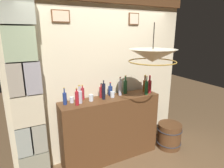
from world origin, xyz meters
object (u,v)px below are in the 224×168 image
Objects in this scene: liquor_bottle_tequila at (125,86)px; liquor_bottle_rum at (104,91)px; liquor_bottle_gin at (149,86)px; glass_tumbler_rocks at (91,98)px; liquor_bottle_vodka at (65,98)px; liquor_bottle_amaro at (146,88)px; pendant_lamp at (153,56)px; liquor_bottle_vermouth at (80,96)px; glass_tumbler_shot at (112,94)px; glass_tumbler_highball at (72,100)px; liquor_bottle_mezcal at (145,85)px; liquor_bottle_bourbon at (120,88)px; liquor_bottle_scotch at (83,93)px; liquor_bottle_rye at (101,92)px; liquor_bottle_brandy at (110,90)px; liquor_bottle_whiskey at (77,98)px; wooden_barrel at (169,135)px.

liquor_bottle_tequila reaches higher than liquor_bottle_rum.
liquor_bottle_gin reaches higher than glass_tumbler_rocks.
liquor_bottle_amaro is at bearing -6.79° from liquor_bottle_vodka.
pendant_lamp is (-0.46, -0.60, 0.62)m from liquor_bottle_gin.
liquor_bottle_vodka is at bearing 173.21° from liquor_bottle_amaro.
liquor_bottle_vermouth reaches higher than glass_tumbler_shot.
liquor_bottle_rum is at bearing -8.83° from glass_tumbler_highball.
liquor_bottle_bourbon is (-0.50, 0.02, 0.01)m from liquor_bottle_mezcal.
liquor_bottle_rye is (0.30, -0.04, -0.01)m from liquor_bottle_scotch.
pendant_lamp reaches higher than liquor_bottle_brandy.
liquor_bottle_amaro reaches higher than glass_tumbler_rocks.
liquor_bottle_bourbon is (-0.54, 0.11, 0.01)m from liquor_bottle_gin.
liquor_bottle_amaro is 0.61m from glass_tumbler_shot.
liquor_bottle_amaro reaches higher than glass_tumbler_highball.
liquor_bottle_mezcal reaches higher than liquor_bottle_brandy.
glass_tumbler_highball is (-0.29, 0.06, -0.01)m from glass_tumbler_rocks.
liquor_bottle_vodka is at bearing 177.94° from glass_tumbler_shot.
pendant_lamp is at bearing -93.54° from liquor_bottle_tequila.
liquor_bottle_mezcal is 1.22m from liquor_bottle_vermouth.
liquor_bottle_whiskey is at bearing -175.83° from liquor_bottle_mezcal.
liquor_bottle_amaro is 1.43× the size of liquor_bottle_brandy.
liquor_bottle_vermouth is 0.45× the size of pendant_lamp.
liquor_bottle_whiskey is (-0.15, -0.20, 0.01)m from liquor_bottle_scotch.
liquor_bottle_rye is at bearing 175.68° from liquor_bottle_mezcal.
liquor_bottle_amaro reaches higher than liquor_bottle_tequila.
liquor_bottle_rum is 1.30× the size of liquor_bottle_rye.
glass_tumbler_rocks is at bearing -179.91° from glass_tumbler_shot.
liquor_bottle_tequila is (1.07, 0.05, 0.03)m from liquor_bottle_vodka.
liquor_bottle_amaro is at bearing -150.19° from liquor_bottle_gin.
liquor_bottle_bourbon reaches higher than liquor_bottle_brandy.
liquor_bottle_gin reaches higher than glass_tumbler_shot.
glass_tumbler_shot is (0.38, 0.00, -0.00)m from glass_tumbler_rocks.
glass_tumbler_shot is 0.20× the size of wooden_barrel.
liquor_bottle_rum is at bearing -144.53° from liquor_bottle_brandy.
liquor_bottle_brandy is (-0.28, 0.03, -0.04)m from liquor_bottle_tequila.
pendant_lamp is at bearing -47.94° from liquor_bottle_scotch.
liquor_bottle_brandy is at bearing 156.76° from liquor_bottle_amaro.
liquor_bottle_gin is 1.31× the size of liquor_bottle_rye.
liquor_bottle_gin is 1.19m from liquor_bottle_scotch.
glass_tumbler_highball is 2.02m from wooden_barrel.
liquor_bottle_rum is 0.23m from liquor_bottle_brandy.
glass_tumbler_highball is at bearing 170.33° from wooden_barrel.
glass_tumbler_rocks is at bearing 172.08° from liquor_bottle_amaro.
liquor_bottle_scotch is 0.16m from glass_tumbler_rocks.
liquor_bottle_bourbon reaches higher than wooden_barrel.
glass_tumbler_shot is (0.78, -0.03, -0.05)m from liquor_bottle_vodka.
liquor_bottle_vodka reaches higher than liquor_bottle_brandy.
liquor_bottle_brandy is 1.04m from pendant_lamp.
liquor_bottle_gin is 3.02× the size of glass_tumbler_rocks.
liquor_bottle_mezcal is (1.14, -0.11, 0.02)m from liquor_bottle_scotch.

